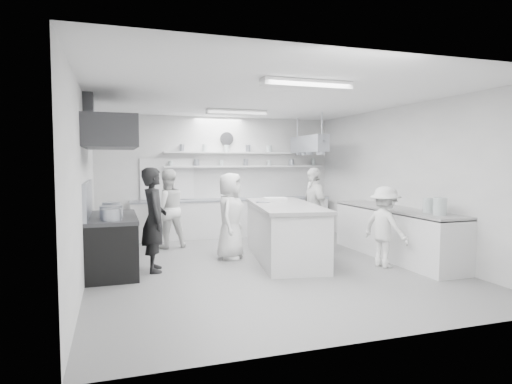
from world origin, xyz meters
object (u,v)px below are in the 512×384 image
object	(u,v)px
stove	(112,245)
back_counter	(233,218)
right_counter	(395,234)
cook_stove	(154,220)
cook_back	(167,209)
prep_island	(284,233)

from	to	relation	value
stove	back_counter	xyz separation A→B (m)	(2.90, 2.80, 0.01)
stove	right_counter	distance (m)	5.28
cook_stove	right_counter	bearing A→B (deg)	-93.80
back_counter	cook_stove	bearing A→B (deg)	-126.35
stove	cook_back	bearing A→B (deg)	57.19
prep_island	right_counter	bearing A→B (deg)	-5.63
back_counter	right_counter	bearing A→B (deg)	-55.35
cook_back	right_counter	bearing A→B (deg)	140.38
right_counter	prep_island	xyz separation A→B (m)	(-2.11, 0.56, 0.04)
stove	cook_back	xyz separation A→B (m)	(1.14, 1.76, 0.40)
stove	right_counter	size ratio (longest dim) A/B	0.55
back_counter	cook_back	size ratio (longest dim) A/B	2.93
prep_island	cook_stove	xyz separation A→B (m)	(-2.45, -0.16, 0.38)
stove	prep_island	distance (m)	3.14
prep_island	cook_back	distance (m)	2.72
stove	right_counter	xyz separation A→B (m)	(5.25, -0.60, 0.02)
stove	cook_back	size ratio (longest dim) A/B	1.05
prep_island	cook_stove	size ratio (longest dim) A/B	1.56
right_counter	stove	bearing A→B (deg)	173.48
back_counter	cook_back	bearing A→B (deg)	-149.54
right_counter	cook_stove	size ratio (longest dim) A/B	1.85
right_counter	cook_stove	xyz separation A→B (m)	(-4.56, 0.40, 0.42)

